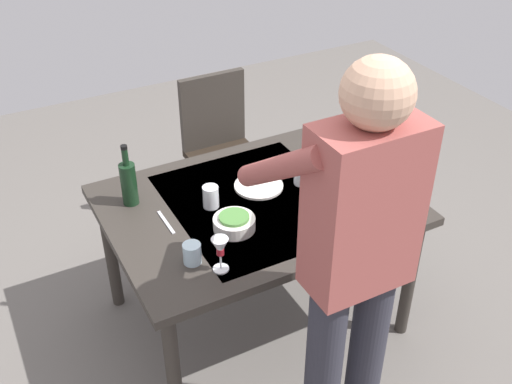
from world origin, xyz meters
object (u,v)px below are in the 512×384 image
chair_near (221,142)px  wine_bottle (129,182)px  water_cup_near_right (302,175)px  serving_bowl_pasta (350,180)px  person_server (354,258)px  side_bowl_salad (234,223)px  dinner_plate_near (259,186)px  water_cup_near_left (192,253)px  water_cup_far_left (211,197)px  wine_glass_left (220,249)px  dining_table (256,214)px

chair_near → wine_bottle: wine_bottle is taller
water_cup_near_right → serving_bowl_pasta: bearing=145.5°
person_server → side_bowl_salad: (0.15, -0.62, -0.21)m
chair_near → person_server: 1.72m
person_server → wine_bottle: (0.48, -1.01, -0.13)m
dinner_plate_near → person_server: bearing=83.9°
wine_bottle → chair_near: bearing=-139.4°
person_server → water_cup_near_right: 0.87m
wine_bottle → water_cup_near_left: size_ratio=3.39×
chair_near → water_cup_near_left: 1.33m
side_bowl_salad → water_cup_near_right: bearing=-158.9°
wine_bottle → side_bowl_salad: (-0.33, 0.39, -0.08)m
water_cup_far_left → serving_bowl_pasta: water_cup_far_left is taller
water_cup_near_right → water_cup_far_left: (0.46, -0.03, 0.01)m
wine_bottle → water_cup_far_left: wine_bottle is taller
wine_bottle → dinner_plate_near: 0.60m
wine_glass_left → serving_bowl_pasta: (-0.79, -0.25, -0.07)m
dining_table → chair_near: (-0.23, -0.88, -0.12)m
person_server → side_bowl_salad: bearing=-76.2°
side_bowl_salad → dinner_plate_near: (-0.24, -0.24, -0.03)m
serving_bowl_pasta → water_cup_far_left: bearing=-13.5°
dining_table → serving_bowl_pasta: serving_bowl_pasta is taller
water_cup_far_left → water_cup_near_left: bearing=54.6°
wine_bottle → water_cup_near_right: (-0.77, 0.22, -0.07)m
wine_bottle → water_cup_near_left: 0.52m
water_cup_near_left → water_cup_far_left: size_ratio=0.85×
wine_bottle → water_cup_far_left: 0.37m
wine_bottle → dining_table: bearing=153.3°
wine_bottle → side_bowl_salad: wine_bottle is taller
person_server → wine_bottle: person_server is taller
chair_near → dinner_plate_near: bearing=78.2°
chair_near → person_server: person_server is taller
dining_table → wine_glass_left: size_ratio=8.86×
water_cup_near_right → person_server: bearing=70.0°
wine_bottle → dinner_plate_near: wine_bottle is taller
water_cup_near_left → dining_table: bearing=-148.6°
wine_bottle → person_server: bearing=115.3°
wine_glass_left → water_cup_near_left: wine_glass_left is taller
wine_bottle → dinner_plate_near: size_ratio=1.29×
dinner_plate_near → water_cup_far_left: bearing=8.5°
person_server → water_cup_far_left: size_ratio=16.40×
water_cup_near_left → water_cup_near_right: (-0.68, -0.29, -0.00)m
water_cup_near_left → serving_bowl_pasta: 0.88m
side_bowl_salad → dinner_plate_near: bearing=-135.8°
dining_table → chair_near: 0.92m
wine_bottle → serving_bowl_pasta: wine_bottle is taller
water_cup_far_left → dinner_plate_near: bearing=-171.5°
dining_table → serving_bowl_pasta: size_ratio=4.46×
person_server → water_cup_far_left: 0.86m
chair_near → water_cup_near_right: bearing=92.2°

